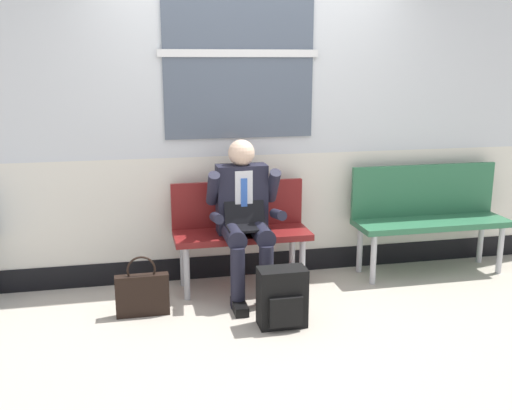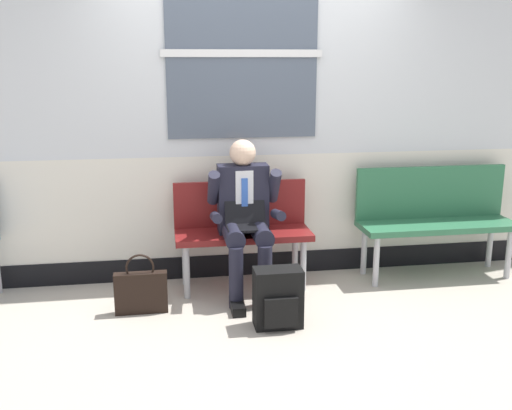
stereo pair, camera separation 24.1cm
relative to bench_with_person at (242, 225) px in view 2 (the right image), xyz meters
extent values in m
plane|color=#B2A899|center=(0.15, -0.34, -0.52)|extent=(18.00, 18.00, 0.00)
cube|color=silver|center=(0.15, 0.28, 1.46)|extent=(6.39, 0.12, 1.84)
cube|color=silver|center=(0.15, 0.28, 0.11)|extent=(6.39, 0.12, 0.87)
cube|color=black|center=(0.15, 0.28, -0.42)|extent=(6.39, 0.14, 0.19)
cube|color=#4C5666|center=(0.04, 0.21, 1.37)|extent=(1.23, 0.02, 1.36)
cube|color=silver|center=(0.04, 0.20, 1.37)|extent=(1.31, 0.03, 0.06)
cube|color=maroon|center=(0.00, -0.07, -0.06)|extent=(1.10, 0.42, 0.05)
cube|color=maroon|center=(0.00, 0.11, 0.16)|extent=(1.10, 0.04, 0.38)
cylinder|color=#B7B7BC|center=(-0.47, -0.22, -0.30)|extent=(0.05, 0.05, 0.43)
cylinder|color=#B7B7BC|center=(-0.47, 0.08, -0.30)|extent=(0.05, 0.05, 0.43)
cylinder|color=#B7B7BC|center=(0.47, -0.22, -0.30)|extent=(0.05, 0.05, 0.43)
cylinder|color=#B7B7BC|center=(0.47, 0.08, -0.30)|extent=(0.05, 0.05, 0.43)
cube|color=#2D6B47|center=(1.68, -0.07, -0.06)|extent=(1.35, 0.42, 0.05)
cube|color=#2D6B47|center=(1.68, 0.11, 0.20)|extent=(1.35, 0.04, 0.46)
cylinder|color=#B7B7BC|center=(1.09, -0.22, -0.30)|extent=(0.05, 0.05, 0.43)
cylinder|color=#B7B7BC|center=(1.09, 0.08, -0.30)|extent=(0.05, 0.05, 0.43)
cylinder|color=#B7B7BC|center=(2.28, -0.22, -0.30)|extent=(0.05, 0.05, 0.43)
cylinder|color=#B7B7BC|center=(2.28, 0.08, -0.30)|extent=(0.05, 0.05, 0.43)
cylinder|color=#1E1E2D|center=(-0.11, -0.28, 0.01)|extent=(0.15, 0.40, 0.15)
cylinder|color=#1E1E2D|center=(-0.11, -0.47, -0.27)|extent=(0.11, 0.11, 0.48)
cube|color=black|center=(-0.11, -0.53, -0.48)|extent=(0.10, 0.26, 0.07)
cylinder|color=#1E1E2D|center=(0.11, -0.28, 0.01)|extent=(0.15, 0.40, 0.15)
cylinder|color=#1E1E2D|center=(0.11, -0.47, -0.27)|extent=(0.11, 0.11, 0.48)
cube|color=black|center=(0.11, -0.53, -0.48)|extent=(0.10, 0.26, 0.07)
cube|color=#1E1E2D|center=(0.00, -0.07, 0.24)|extent=(0.40, 0.18, 0.55)
cube|color=silver|center=(0.00, -0.16, 0.29)|extent=(0.14, 0.01, 0.39)
cube|color=blue|center=(0.00, -0.17, 0.26)|extent=(0.05, 0.01, 0.33)
sphere|color=beige|center=(0.00, -0.07, 0.61)|extent=(0.21, 0.21, 0.21)
cylinder|color=#1E1E2D|center=(-0.24, -0.14, 0.35)|extent=(0.09, 0.25, 0.30)
cylinder|color=#1E1E2D|center=(-0.24, -0.31, 0.16)|extent=(0.08, 0.27, 0.12)
cylinder|color=#1E1E2D|center=(0.24, -0.14, 0.35)|extent=(0.09, 0.25, 0.30)
cylinder|color=#1E1E2D|center=(0.24, -0.31, 0.16)|extent=(0.08, 0.27, 0.12)
cube|color=black|center=(0.00, -0.31, 0.07)|extent=(0.32, 0.22, 0.02)
cube|color=black|center=(0.00, -0.18, 0.18)|extent=(0.32, 0.08, 0.21)
cube|color=black|center=(0.14, -0.82, -0.30)|extent=(0.34, 0.19, 0.42)
cube|color=black|center=(0.14, -0.94, -0.37)|extent=(0.24, 0.04, 0.21)
cube|color=black|center=(-0.82, -0.45, -0.36)|extent=(0.39, 0.08, 0.31)
torus|color=black|center=(-0.82, -0.45, -0.16)|extent=(0.21, 0.02, 0.21)
camera|label=1|loc=(-0.86, -4.57, 1.32)|focal=41.41mm
camera|label=2|loc=(-0.63, -4.62, 1.32)|focal=41.41mm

